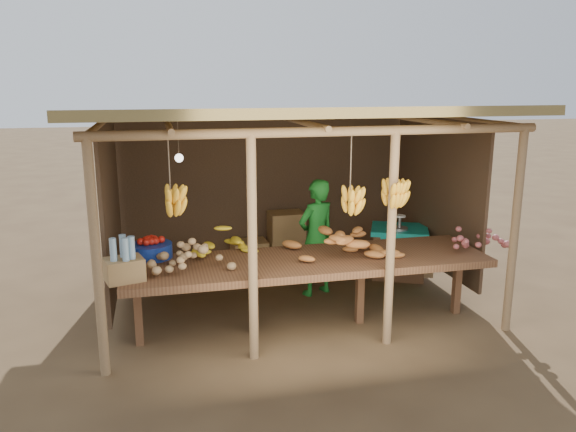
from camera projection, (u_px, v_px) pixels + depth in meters
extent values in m
plane|color=brown|center=(288.00, 296.00, 7.11)|extent=(60.00, 60.00, 0.00)
cylinder|color=#94714C|center=(97.00, 261.00, 4.96)|extent=(0.09, 0.09, 2.20)
cylinder|color=#94714C|center=(515.00, 233.00, 5.91)|extent=(0.09, 0.09, 2.20)
cylinder|color=#94714C|center=(116.00, 196.00, 7.80)|extent=(0.09, 0.09, 2.20)
cylinder|color=#94714C|center=(397.00, 184.00, 8.75)|extent=(0.09, 0.09, 2.20)
cylinder|color=#94714C|center=(253.00, 251.00, 5.28)|extent=(0.09, 0.09, 2.20)
cylinder|color=#94714C|center=(391.00, 241.00, 5.59)|extent=(0.09, 0.09, 2.20)
cylinder|color=#94714C|center=(325.00, 132.00, 5.18)|extent=(4.40, 0.09, 0.09)
cylinder|color=#94714C|center=(264.00, 114.00, 8.02)|extent=(4.40, 0.09, 0.09)
cube|color=olive|center=(288.00, 113.00, 6.58)|extent=(4.70, 3.50, 0.28)
cube|color=#4D3624|center=(265.00, 183.00, 8.23)|extent=(4.20, 0.04, 1.98)
cube|color=#4D3624|center=(111.00, 208.00, 6.55)|extent=(0.04, 2.40, 1.98)
cube|color=#4D3624|center=(436.00, 193.00, 7.49)|extent=(0.04, 2.40, 1.98)
cube|color=brown|center=(308.00, 262.00, 6.03)|extent=(3.90, 1.05, 0.08)
cube|color=brown|center=(138.00, 312.00, 5.72)|extent=(0.08, 0.08, 0.72)
cube|color=brown|center=(254.00, 302.00, 5.99)|extent=(0.08, 0.08, 0.72)
cube|color=brown|center=(360.00, 292.00, 6.26)|extent=(0.08, 0.08, 0.72)
cube|color=brown|center=(457.00, 284.00, 6.53)|extent=(0.08, 0.08, 0.72)
cylinder|color=navy|center=(151.00, 251.00, 6.04)|extent=(0.45, 0.45, 0.16)
cube|color=#997444|center=(124.00, 270.00, 5.33)|extent=(0.41, 0.36, 0.22)
imported|color=#197021|center=(316.00, 238.00, 7.05)|extent=(0.64, 0.54, 1.49)
cube|color=brown|center=(398.00, 254.00, 7.81)|extent=(0.86, 0.81, 0.63)
cube|color=#0D938A|center=(400.00, 230.00, 7.73)|extent=(0.96, 0.91, 0.06)
cube|color=#997444|center=(286.00, 252.00, 8.25)|extent=(0.50, 0.40, 0.40)
cube|color=#997444|center=(286.00, 226.00, 8.16)|extent=(0.50, 0.40, 0.40)
cube|color=#997444|center=(250.00, 254.00, 8.13)|extent=(0.50, 0.40, 0.40)
ellipsoid|color=#4D3624|center=(165.00, 268.00, 7.44)|extent=(0.42, 0.42, 0.56)
ellipsoid|color=#4D3624|center=(193.00, 266.00, 7.52)|extent=(0.42, 0.42, 0.56)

